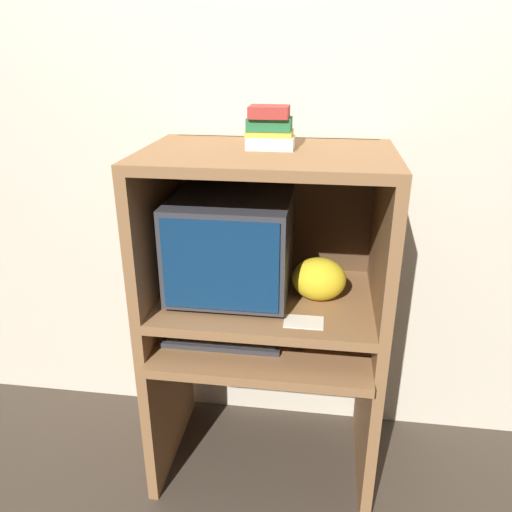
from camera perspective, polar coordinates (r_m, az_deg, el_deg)
The scene contains 11 objects.
ground_plane at distance 2.19m, azimuth -0.01°, elevation -27.19°, with size 12.00×12.00×0.00m, color #3D3328.
wall_back at distance 2.07m, azimuth 2.48°, elevation 12.37°, with size 6.00×0.06×2.60m.
desk_base at distance 2.08m, azimuth 0.99°, elevation -14.55°, with size 0.87×0.61×0.65m.
desk_monitor_shelf at distance 1.92m, azimuth 1.19°, elevation -5.42°, with size 0.87×0.57×0.15m.
hutch_upper at distance 1.79m, azimuth 1.41°, elevation 6.33°, with size 0.87×0.57×0.55m.
crt_monitor at distance 1.85m, azimuth -2.79°, elevation 1.36°, with size 0.43×0.44×0.38m.
keyboard at distance 1.89m, azimuth -3.84°, elevation -9.45°, with size 0.44×0.14×0.03m.
mouse at distance 1.86m, azimuth 4.71°, elevation -10.08°, with size 0.06×0.04×0.03m.
snack_bag at distance 1.85m, azimuth 7.22°, elevation -2.63°, with size 0.20×0.15×0.16m.
book_stack at distance 1.75m, azimuth 1.57°, elevation 14.38°, with size 0.17×0.12×0.14m.
paper_card at distance 1.73m, azimuth 5.48°, elevation -7.51°, with size 0.14×0.09×0.00m.
Camera 1 is at (0.19, -1.39, 1.67)m, focal length 35.00 mm.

